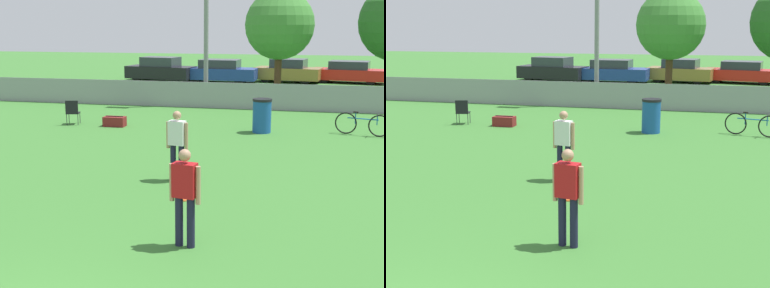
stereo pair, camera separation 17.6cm
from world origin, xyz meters
TOP-DOWN VIEW (x-y plane):
  - fence_backline at (0.00, 18.00)m, footprint 23.27×0.07m
  - tree_near_pole at (1.37, 20.42)m, footprint 3.09×3.09m
  - player_receiver_white at (0.07, 7.20)m, footprint 0.52×0.28m
  - player_defender_red at (1.12, 3.62)m, footprint 0.52×0.28m
  - frisbee_disc at (0.53, 5.90)m, footprint 0.29×0.29m
  - folding_chair_sideline at (-5.29, 13.11)m, footprint 0.54×0.54m
  - bicycle_sideline at (4.59, 13.45)m, footprint 1.71×0.58m
  - trash_bin at (1.39, 13.21)m, footprint 0.64×0.64m
  - gear_bag_sideline at (-3.74, 13.15)m, footprint 0.75×0.41m
  - parked_car_dark at (-6.42, 28.15)m, footprint 4.48×2.44m
  - parked_car_blue at (-2.69, 28.29)m, footprint 4.63×2.05m
  - parked_car_tan at (1.42, 29.33)m, footprint 4.19×2.44m
  - parked_car_red at (5.03, 29.76)m, footprint 4.65×2.55m

SIDE VIEW (x-z plane):
  - frisbee_disc at x=0.53m, z-range 0.00..0.03m
  - gear_bag_sideline at x=-3.74m, z-range -0.01..0.35m
  - bicycle_sideline at x=4.59m, z-range -0.01..0.75m
  - folding_chair_sideline at x=-5.29m, z-range 0.05..0.93m
  - fence_backline at x=0.00m, z-range -0.05..1.16m
  - trash_bin at x=1.39m, z-range 0.00..1.12m
  - parked_car_red at x=5.03m, z-range -0.02..1.30m
  - parked_car_blue at x=-2.69m, z-range -0.02..1.38m
  - parked_car_tan at x=1.42m, z-range -0.03..1.40m
  - parked_car_dark at x=-6.42m, z-range -0.04..1.47m
  - player_receiver_white at x=0.07m, z-range 0.11..1.72m
  - player_defender_red at x=1.12m, z-range 0.11..1.72m
  - tree_near_pole at x=1.37m, z-range 0.94..5.96m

